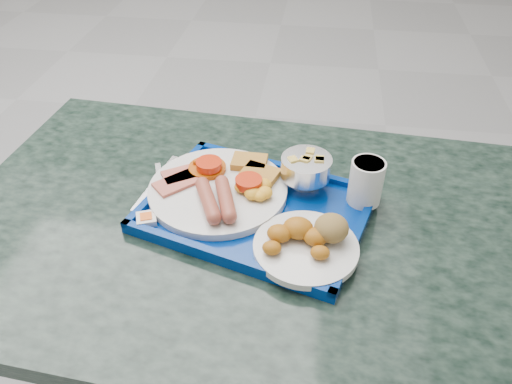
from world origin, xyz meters
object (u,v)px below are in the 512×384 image
main_plate (222,187)px  bread_plate (309,240)px  juice_cup (366,181)px  tray (256,211)px  fruit_bowl (306,168)px  table (245,282)px

main_plate → bread_plate: bread_plate is taller
bread_plate → juice_cup: juice_cup is taller
bread_plate → tray: bearing=138.6°
tray → juice_cup: (0.20, 0.05, 0.05)m
tray → juice_cup: bearing=14.6°
tray → fruit_bowl: size_ratio=4.76×
tray → juice_cup: size_ratio=5.28×
main_plate → bread_plate: bearing=-36.5°
tray → main_plate: main_plate is taller
main_plate → fruit_bowl: 0.17m
table → bread_plate: 0.26m
main_plate → juice_cup: 0.27m
fruit_bowl → juice_cup: juice_cup is taller
juice_cup → table: bearing=-162.7°
table → juice_cup: bearing=17.3°
tray → fruit_bowl: bearing=43.7°
table → juice_cup: juice_cup is taller
main_plate → bread_plate: 0.22m
fruit_bowl → main_plate: bearing=-164.2°
fruit_bowl → table: bearing=-137.3°
tray → fruit_bowl: 0.13m
main_plate → tray: bearing=-28.1°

